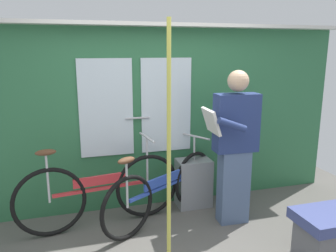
{
  "coord_description": "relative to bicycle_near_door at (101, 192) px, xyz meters",
  "views": [
    {
      "loc": [
        -0.92,
        -2.48,
        1.87
      ],
      "look_at": [
        0.02,
        0.78,
        1.1
      ],
      "focal_mm": 36.18,
      "sensor_mm": 36.0,
      "label": 1
    }
  ],
  "objects": [
    {
      "name": "train_door_wall",
      "position": [
        0.67,
        0.4,
        0.74
      ],
      "size": [
        4.72,
        0.28,
        2.15
      ],
      "color": "#2D6B42",
      "rests_on": "ground_plane"
    },
    {
      "name": "bicycle_near_door",
      "position": [
        0.0,
        0.0,
        0.0
      ],
      "size": [
        1.77,
        0.44,
        0.94
      ],
      "rotation": [
        0.0,
        0.0,
        0.13
      ],
      "color": "black",
      "rests_on": "ground_plane"
    },
    {
      "name": "bicycle_leaning_behind",
      "position": [
        0.67,
        -0.07,
        -0.03
      ],
      "size": [
        1.5,
        0.93,
        0.88
      ],
      "rotation": [
        0.0,
        0.0,
        0.54
      ],
      "color": "black",
      "rests_on": "ground_plane"
    },
    {
      "name": "passenger_reading_newspaper",
      "position": [
        1.39,
        -0.3,
        0.49
      ],
      "size": [
        0.57,
        0.49,
        1.66
      ],
      "rotation": [
        0.0,
        0.0,
        3.1
      ],
      "color": "slate",
      "rests_on": "ground_plane"
    },
    {
      "name": "trash_bin_by_wall",
      "position": [
        1.12,
        0.19,
        -0.1
      ],
      "size": [
        0.4,
        0.28,
        0.58
      ],
      "primitive_type": "cube",
      "color": "gray",
      "rests_on": "ground_plane"
    },
    {
      "name": "handrail_pole",
      "position": [
        0.52,
        -0.81,
        0.67
      ],
      "size": [
        0.04,
        0.04,
        2.11
      ],
      "primitive_type": "cylinder",
      "color": "#C6C14C",
      "rests_on": "ground_plane"
    },
    {
      "name": "bench_seat_corner",
      "position": [
        1.97,
        -1.17,
        -0.15
      ],
      "size": [
        0.7,
        0.44,
        0.45
      ],
      "color": "#3D477F",
      "rests_on": "ground_plane"
    }
  ]
}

